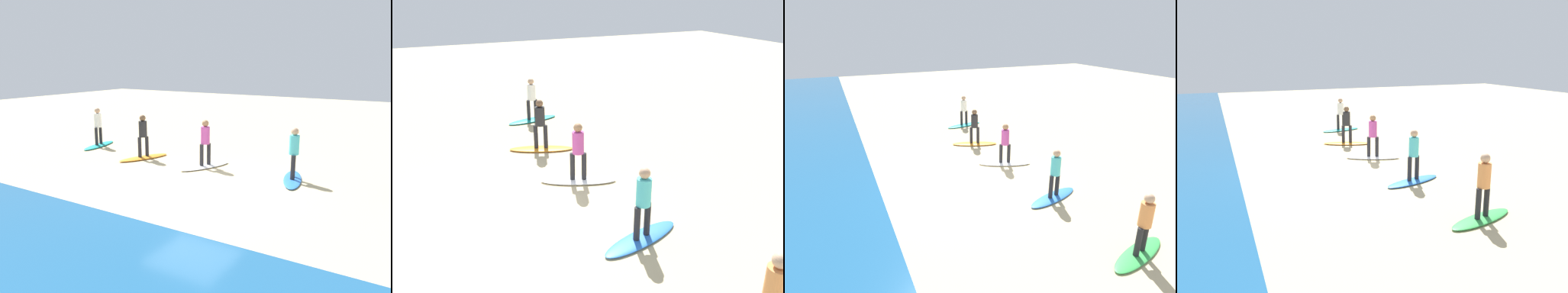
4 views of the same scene
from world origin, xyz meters
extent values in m
plane|color=#CCB789|center=(0.00, 0.00, 0.00)|extent=(60.00, 60.00, 0.00)
ellipsoid|color=green|center=(-5.66, -2.36, 0.04)|extent=(1.10, 2.17, 0.09)
cylinder|color=#232328|center=(-5.70, -2.20, 0.48)|extent=(0.14, 0.14, 0.78)
cylinder|color=#232328|center=(-5.61, -2.51, 0.48)|extent=(0.14, 0.14, 0.78)
cylinder|color=#E58C4C|center=(-5.66, -2.36, 1.18)|extent=(0.32, 0.32, 0.62)
sphere|color=tan|center=(-5.66, -2.36, 1.61)|extent=(0.24, 0.24, 0.24)
ellipsoid|color=blue|center=(-2.39, -2.17, 0.04)|extent=(1.11, 2.17, 0.09)
cylinder|color=#232328|center=(-2.44, -2.01, 0.48)|extent=(0.14, 0.14, 0.78)
cylinder|color=#232328|center=(-2.35, -2.32, 0.48)|extent=(0.14, 0.14, 0.78)
cylinder|color=#4CC6D1|center=(-2.39, -2.17, 1.18)|extent=(0.32, 0.32, 0.62)
sphere|color=tan|center=(-2.39, -2.17, 1.61)|extent=(0.24, 0.24, 0.24)
ellipsoid|color=white|center=(0.80, -2.07, 0.04)|extent=(1.34, 2.15, 0.09)
cylinder|color=#232328|center=(0.86, -1.93, 0.48)|extent=(0.14, 0.14, 0.78)
cylinder|color=#232328|center=(0.74, -2.22, 0.48)|extent=(0.14, 0.14, 0.78)
cylinder|color=#B74293|center=(0.80, -2.07, 1.18)|extent=(0.32, 0.32, 0.62)
sphere|color=#9E704C|center=(0.80, -2.07, 1.61)|extent=(0.24, 0.24, 0.24)
ellipsoid|color=orange|center=(3.50, -1.91, 0.04)|extent=(1.30, 2.16, 0.09)
cylinder|color=#232328|center=(3.56, -1.76, 0.48)|extent=(0.14, 0.14, 0.78)
cylinder|color=#232328|center=(3.44, -2.06, 0.48)|extent=(0.14, 0.14, 0.78)
cylinder|color=#262628|center=(3.50, -1.91, 1.18)|extent=(0.32, 0.32, 0.62)
sphere|color=brown|center=(3.50, -1.91, 1.61)|extent=(0.24, 0.24, 0.24)
ellipsoid|color=teal|center=(6.65, -2.63, 0.04)|extent=(0.93, 2.17, 0.09)
cylinder|color=#232328|center=(6.62, -2.47, 0.48)|extent=(0.14, 0.14, 0.78)
cylinder|color=#232328|center=(6.68, -2.78, 0.48)|extent=(0.14, 0.14, 0.78)
cylinder|color=white|center=(6.65, -2.63, 1.18)|extent=(0.32, 0.32, 0.62)
sphere|color=tan|center=(6.65, -2.63, 1.61)|extent=(0.24, 0.24, 0.24)
camera|label=1|loc=(-6.12, 9.77, 3.81)|focal=36.20mm
camera|label=2|loc=(-8.97, 2.17, 5.27)|focal=38.74mm
camera|label=3|loc=(-10.17, 4.05, 5.41)|focal=30.28mm
camera|label=4|loc=(-13.08, 3.60, 4.10)|focal=36.27mm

